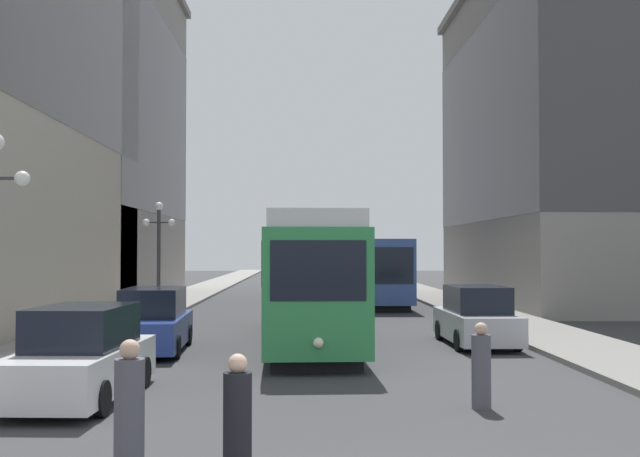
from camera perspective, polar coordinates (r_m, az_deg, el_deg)
sidewalk_left at (r=48.54m, az=-9.91°, el=-5.01°), size 3.16×120.00×0.15m
sidewalk_right at (r=48.71m, az=8.37°, el=-5.01°), size 3.16×120.00×0.15m
streetcar at (r=23.76m, az=-0.93°, el=-3.63°), size 2.99×13.43×3.89m
transit_bus at (r=40.33m, az=4.34°, el=-3.05°), size 2.62×11.43×3.45m
parked_car_left_near at (r=15.42m, az=-17.71°, el=-9.28°), size 2.05×4.65×1.82m
parked_car_left_mid at (r=22.17m, az=-12.61°, el=-6.98°), size 2.06×4.92×1.82m
parked_car_right_far at (r=23.56m, az=11.82°, el=-6.67°), size 1.94×4.57×1.82m
pedestrian_crossing_near at (r=10.28m, az=-14.32°, el=-13.36°), size 0.39×0.39×1.75m
pedestrian_crossing_far at (r=9.69m, az=-6.31°, el=-14.50°), size 0.36×0.36×1.61m
pedestrian_on_sidewalk at (r=14.26m, az=12.19°, el=-10.39°), size 0.35×0.35×1.58m
lamp_post_left_far at (r=32.99m, az=-12.18°, el=-0.83°), size 1.41×0.36×4.85m
building_left_midblock at (r=49.36m, az=-19.71°, el=7.61°), size 13.88×20.56×21.01m
building_right_corner at (r=44.47m, az=19.64°, el=6.95°), size 12.65×21.63×18.52m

